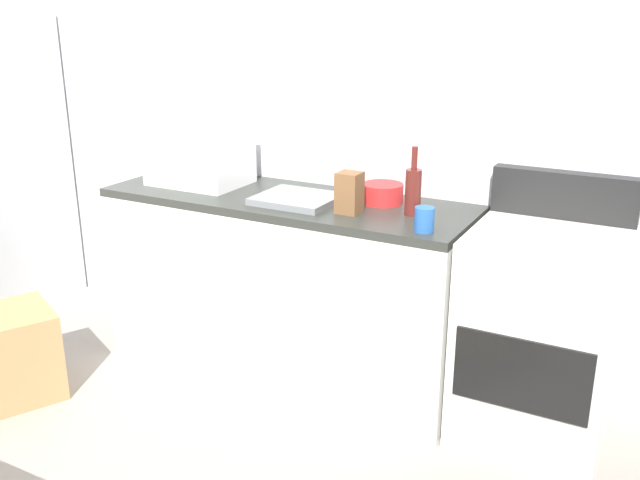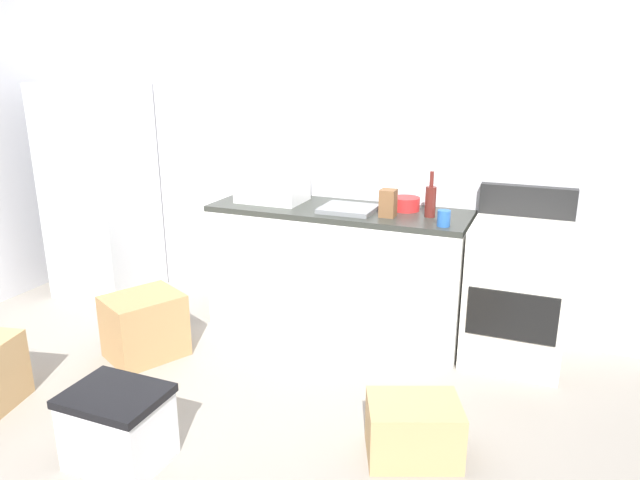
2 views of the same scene
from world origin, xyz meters
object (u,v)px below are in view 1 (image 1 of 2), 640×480
Objects in this scene: microwave at (200,157)px; wine_bottle at (413,190)px; mixing_bowl at (382,193)px; cardboard_box_small at (3,357)px; coffee_mug at (424,219)px; knife_block at (349,193)px; stove_oven at (539,333)px.

wine_bottle reaches higher than microwave.
cardboard_box_small is at bearing -145.54° from mixing_bowl.
microwave is 1.16m from wine_bottle.
microwave reaches higher than coffee_mug.
coffee_mug is 0.45m from mixing_bowl.
knife_block is 0.39× the size of cardboard_box_small.
coffee_mug is at bearing -14.62° from knife_block.
knife_block is (-0.38, 0.10, 0.04)m from coffee_mug.
mixing_bowl is at bearing 135.22° from coffee_mug.
wine_bottle is 0.24m from coffee_mug.
microwave reaches higher than knife_block.
cardboard_box_small is at bearing -150.60° from knife_block.
knife_block reaches higher than cardboard_box_small.
cardboard_box_small is (-1.46, -1.00, -0.73)m from mixing_bowl.
knife_block reaches higher than mixing_bowl.
stove_oven reaches higher than knife_block.
knife_block is at bearing -172.84° from stove_oven.
microwave is 0.91m from knife_block.
microwave is at bearing -174.54° from mixing_bowl.
stove_oven is 0.92m from mixing_bowl.
stove_oven is at bearing -8.15° from mixing_bowl.
knife_block is (-0.84, -0.11, 0.52)m from stove_oven.
knife_block is at bearing -158.92° from wine_bottle.
wine_bottle reaches higher than coffee_mug.
coffee_mug is at bearing 21.13° from cardboard_box_small.
mixing_bowl is (-0.32, 0.32, -0.00)m from coffee_mug.
coffee_mug is 0.56× the size of knife_block.
microwave is 0.99× the size of cardboard_box_small.
knife_block is (-0.26, -0.10, -0.02)m from wine_bottle.
wine_bottle is 0.65× the size of cardboard_box_small.
wine_bottle is at bearing 122.48° from coffee_mug.
mixing_bowl is (0.06, 0.22, -0.04)m from knife_block.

